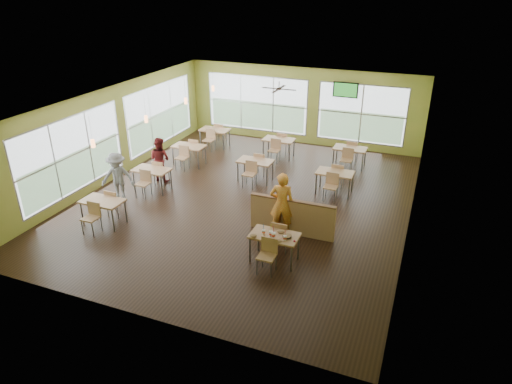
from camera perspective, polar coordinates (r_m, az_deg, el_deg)
room at (r=14.09m, az=-1.21°, el=4.97°), size 12.00×12.04×3.20m
window_bays at (r=17.84m, az=-5.29°, el=8.85°), size 9.24×10.24×2.38m
main_table at (r=11.33m, az=2.33°, el=-5.88°), size 1.22×1.52×0.87m
half_wall_divider at (r=12.58m, az=4.53°, el=-3.11°), size 2.40×0.14×1.04m
dining_tables at (r=16.29m, az=-2.27°, el=4.18°), size 6.92×8.72×0.87m
pendant_lights at (r=15.84m, az=-11.18°, el=10.05°), size 0.11×7.31×0.86m
ceiling_fan at (r=16.41m, az=2.89°, el=12.77°), size 1.25×1.25×0.29m
tv_backwall at (r=18.82m, az=11.13°, el=12.42°), size 1.00×0.07×0.60m
man_plaid at (r=12.40m, az=3.24°, el=-1.50°), size 0.75×0.57×1.82m
patron_maroon at (r=16.17m, az=-11.93°, el=4.03°), size 0.84×0.69×1.56m
patron_grey at (r=14.91m, az=-16.91°, el=1.75°), size 1.19×0.91×1.63m
cup_blue at (r=11.25m, az=0.97°, el=-5.02°), size 0.09×0.09×0.32m
cup_yellow at (r=11.17m, az=1.87°, el=-5.21°), size 0.10×0.10×0.37m
cup_red_near at (r=11.11m, az=2.19°, el=-5.39°), size 0.10×0.10×0.37m
cup_red_far at (r=11.02m, az=3.64°, el=-5.74°), size 0.09×0.09×0.33m
food_basket at (r=11.16m, az=3.91°, el=-5.53°), size 0.24×0.24×0.05m
ketchup_cup at (r=11.02m, az=4.83°, el=-6.14°), size 0.05×0.05×0.02m
wrapper_left at (r=11.18m, az=-0.36°, el=-5.47°), size 0.21×0.20×0.05m
wrapper_mid at (r=11.36m, az=3.13°, el=-4.96°), size 0.20×0.19×0.05m
wrapper_right at (r=10.99m, az=2.90°, el=-6.12°), size 0.18×0.17×0.04m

